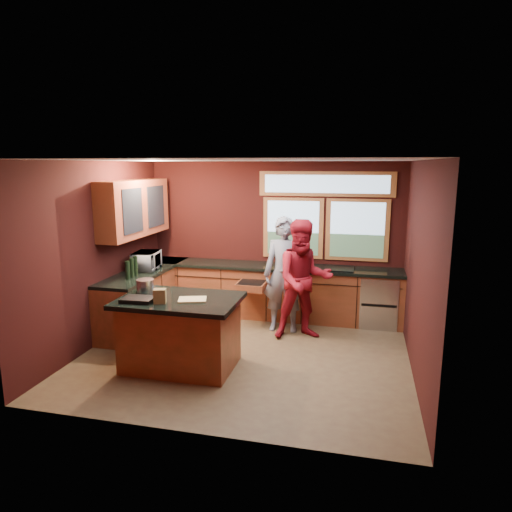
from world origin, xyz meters
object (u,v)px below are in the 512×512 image
(person_grey, at_px, (285,274))
(stock_pot, at_px, (145,286))
(island, at_px, (180,332))
(person_red, at_px, (304,280))
(cutting_board, at_px, (192,300))

(person_grey, relative_size, stock_pot, 7.71)
(person_grey, bearing_deg, stock_pot, -139.65)
(island, xyz_separation_m, person_red, (1.43, 1.42, 0.44))
(person_grey, distance_m, cutting_board, 1.94)
(island, bearing_deg, stock_pot, 164.74)
(cutting_board, bearing_deg, island, 165.96)
(island, bearing_deg, person_red, 44.65)
(island, bearing_deg, cutting_board, -14.04)
(stock_pot, bearing_deg, person_red, 32.55)
(stock_pot, bearing_deg, cutting_board, -14.93)
(person_grey, relative_size, person_red, 1.00)
(person_red, bearing_deg, person_grey, 123.81)
(person_grey, distance_m, stock_pot, 2.24)
(person_grey, xyz_separation_m, cutting_board, (-0.89, -1.72, 0.03))
(island, bearing_deg, person_grey, 56.83)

